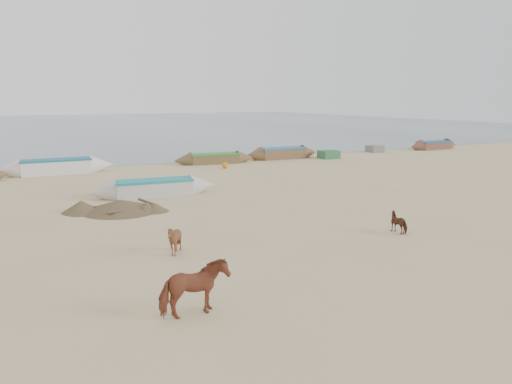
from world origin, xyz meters
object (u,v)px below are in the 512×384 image
at_px(calf_front, 174,240).
at_px(calf_right, 400,222).
at_px(near_canoe, 154,188).
at_px(cow_adult, 194,289).

distance_m(calf_front, calf_right, 8.26).
xyz_separation_m(calf_front, near_canoe, (2.14, 9.67, -0.07)).
distance_m(calf_front, near_canoe, 9.91).
distance_m(cow_adult, calf_right, 9.76).
bearing_deg(cow_adult, calf_front, -14.66).
bearing_deg(calf_right, cow_adult, 82.49).
bearing_deg(near_canoe, calf_right, -56.06).
height_order(cow_adult, calf_right, cow_adult).
bearing_deg(calf_front, cow_adult, -26.97).
bearing_deg(cow_adult, near_canoe, -14.27).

